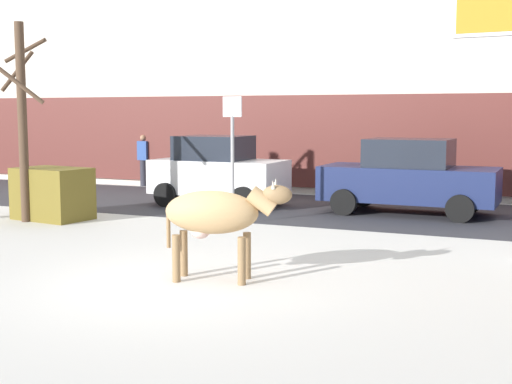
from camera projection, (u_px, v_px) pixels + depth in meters
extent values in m
plane|color=silver|center=(173.00, 287.00, 9.86)|extent=(120.00, 120.00, 0.00)
cube|color=#333338|center=(342.00, 210.00, 17.54)|extent=(60.00, 5.60, 0.01)
cube|color=#5B2823|center=(373.00, 143.00, 20.17)|extent=(43.12, 0.10, 2.80)
ellipsoid|color=tan|center=(212.00, 212.00, 10.15)|extent=(1.50, 0.90, 0.64)
cylinder|color=olive|center=(247.00, 256.00, 10.32)|extent=(0.12, 0.12, 0.70)
cylinder|color=olive|center=(242.00, 261.00, 9.94)|extent=(0.12, 0.12, 0.70)
cylinder|color=olive|center=(184.00, 253.00, 10.50)|extent=(0.12, 0.12, 0.70)
cylinder|color=olive|center=(176.00, 258.00, 10.12)|extent=(0.12, 0.12, 0.70)
cylinder|color=tan|center=(262.00, 201.00, 9.99)|extent=(0.52, 0.36, 0.44)
ellipsoid|color=olive|center=(277.00, 195.00, 9.94)|extent=(0.48, 0.33, 0.28)
cone|color=beige|center=(275.00, 183.00, 10.03)|extent=(0.08, 0.12, 0.15)
cone|color=beige|center=(273.00, 184.00, 9.82)|extent=(0.08, 0.12, 0.15)
cylinder|color=olive|center=(168.00, 228.00, 10.29)|extent=(0.06, 0.06, 0.60)
ellipsoid|color=beige|center=(200.00, 232.00, 10.21)|extent=(0.33, 0.30, 0.20)
cube|color=white|center=(219.00, 177.00, 18.47)|extent=(3.53, 1.76, 0.90)
cube|color=#1E232D|center=(214.00, 148.00, 18.44)|extent=(1.83, 1.53, 0.64)
cylinder|color=black|center=(271.00, 192.00, 18.82)|extent=(0.64, 0.23, 0.64)
cylinder|color=black|center=(244.00, 199.00, 17.28)|extent=(0.64, 0.23, 0.64)
cylinder|color=black|center=(198.00, 188.00, 19.76)|extent=(0.64, 0.23, 0.64)
cylinder|color=black|center=(166.00, 195.00, 18.22)|extent=(0.64, 0.23, 0.64)
cube|color=#19234C|center=(409.00, 184.00, 16.91)|extent=(4.23, 1.84, 0.84)
cube|color=#1E232D|center=(409.00, 153.00, 16.82)|extent=(2.03, 1.59, 0.68)
cylinder|color=black|center=(471.00, 200.00, 17.19)|extent=(0.64, 0.23, 0.64)
cylinder|color=black|center=(460.00, 209.00, 15.60)|extent=(0.64, 0.23, 0.64)
cylinder|color=black|center=(364.00, 194.00, 18.31)|extent=(0.64, 0.23, 0.64)
cylinder|color=black|center=(344.00, 202.00, 16.72)|extent=(0.64, 0.23, 0.64)
cylinder|color=#282833|center=(144.00, 173.00, 23.37)|extent=(0.24, 0.24, 0.88)
cube|color=#2D4C93|center=(143.00, 151.00, 23.28)|extent=(0.36, 0.22, 0.64)
sphere|color=#9E7051|center=(143.00, 138.00, 23.23)|extent=(0.20, 0.20, 0.20)
cylinder|color=#4C3828|center=(23.00, 123.00, 15.52)|extent=(0.21, 0.21, 4.47)
cylinder|color=#4C3828|center=(26.00, 50.00, 15.80)|extent=(0.91, 0.52, 0.58)
cylinder|color=#4C3828|center=(14.00, 80.00, 14.82)|extent=(1.15, 0.68, 1.04)
cylinder|color=#4C3828|center=(17.00, 71.00, 15.69)|extent=(0.53, 0.68, 0.95)
cube|color=brown|center=(53.00, 194.00, 16.06)|extent=(1.84, 1.32, 1.20)
cylinder|color=gray|center=(233.00, 171.00, 15.22)|extent=(0.08, 0.08, 2.40)
cube|color=silver|center=(232.00, 107.00, 15.06)|extent=(0.44, 0.04, 0.44)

